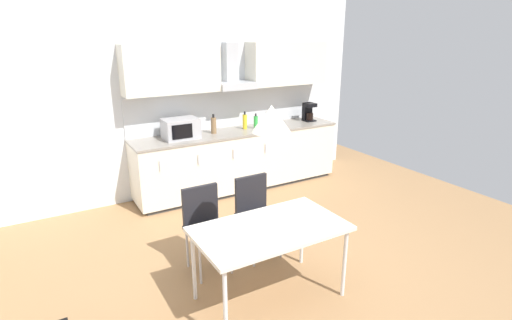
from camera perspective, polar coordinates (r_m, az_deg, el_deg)
name	(u,v)px	position (r m, az deg, el deg)	size (l,w,h in m)	color
ground_plane	(278,275)	(4.23, 3.12, -16.11)	(7.61, 7.84, 0.02)	#9E754C
wall_back	(179,98)	(5.98, -10.95, 8.70)	(6.09, 0.10, 2.85)	silver
kitchen_counter	(239,159)	(6.18, -2.38, 0.11)	(3.25, 0.67, 0.92)	#333333
backsplash_tile	(230,109)	(6.26, -3.81, 7.33)	(3.23, 0.02, 0.57)	silver
upper_wall_cabinets	(233,66)	(6.03, -3.25, 13.20)	(3.23, 0.40, 0.67)	silver
microwave	(181,129)	(5.66, -10.71, 4.42)	(0.48, 0.35, 0.28)	#ADADB2
coffee_maker	(308,112)	(6.74, 7.50, 6.83)	(0.18, 0.19, 0.30)	black
bottle_red	(266,120)	(6.30, 1.50, 5.73)	(0.06, 0.06, 0.23)	red
bottle_green	(256,122)	(6.15, -0.04, 5.43)	(0.06, 0.06, 0.23)	green
bottle_brown	(214,125)	(5.88, -6.08, 4.97)	(0.08, 0.08, 0.29)	brown
bottle_yellow	(245,122)	(6.12, -1.61, 5.51)	(0.07, 0.07, 0.27)	yellow
dining_table	(270,232)	(3.57, 2.02, -10.25)	(1.33, 0.76, 0.72)	silver
chair_far_right	(256,208)	(4.35, -0.06, -6.84)	(0.40, 0.40, 0.87)	black
chair_far_left	(205,220)	(4.11, -7.34, -8.55)	(0.40, 0.40, 0.87)	black
pendant_lamp	(271,119)	(3.21, 2.22, 5.92)	(0.32, 0.32, 0.22)	silver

